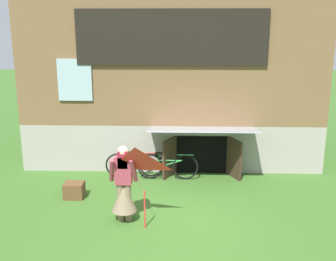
{
  "coord_description": "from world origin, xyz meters",
  "views": [
    {
      "loc": [
        0.26,
        -7.63,
        3.94
      ],
      "look_at": [
        -0.04,
        1.24,
        1.65
      ],
      "focal_mm": 43.51,
      "sensor_mm": 36.0,
      "label": 1
    }
  ],
  "objects_px": {
    "bicycle_red": "(134,164)",
    "wooden_crate": "(74,190)",
    "bicycle_green": "(168,166)",
    "person": "(124,190)",
    "kite": "(135,168)"
  },
  "relations": [
    {
      "from": "bicycle_red",
      "to": "wooden_crate",
      "type": "xyz_separation_m",
      "value": [
        -1.27,
        -1.42,
        -0.16
      ]
    },
    {
      "from": "bicycle_green",
      "to": "bicycle_red",
      "type": "bearing_deg",
      "value": 171.23
    },
    {
      "from": "bicycle_green",
      "to": "person",
      "type": "bearing_deg",
      "value": -107.84
    },
    {
      "from": "kite",
      "to": "bicycle_green",
      "type": "distance_m",
      "value": 3.1
    },
    {
      "from": "person",
      "to": "bicycle_green",
      "type": "relative_size",
      "value": 1.01
    },
    {
      "from": "person",
      "to": "wooden_crate",
      "type": "relative_size",
      "value": 3.57
    },
    {
      "from": "person",
      "to": "kite",
      "type": "height_order",
      "value": "kite"
    },
    {
      "from": "person",
      "to": "bicycle_red",
      "type": "bearing_deg",
      "value": 88.25
    },
    {
      "from": "bicycle_green",
      "to": "wooden_crate",
      "type": "distance_m",
      "value": 2.51
    },
    {
      "from": "wooden_crate",
      "to": "person",
      "type": "bearing_deg",
      "value": -39.82
    },
    {
      "from": "wooden_crate",
      "to": "bicycle_green",
      "type": "bearing_deg",
      "value": 30.45
    },
    {
      "from": "person",
      "to": "bicycle_green",
      "type": "bearing_deg",
      "value": 67.66
    },
    {
      "from": "person",
      "to": "bicycle_red",
      "type": "height_order",
      "value": "person"
    },
    {
      "from": "bicycle_green",
      "to": "wooden_crate",
      "type": "height_order",
      "value": "bicycle_green"
    },
    {
      "from": "person",
      "to": "wooden_crate",
      "type": "xyz_separation_m",
      "value": [
        -1.35,
        1.12,
        -0.5
      ]
    }
  ]
}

